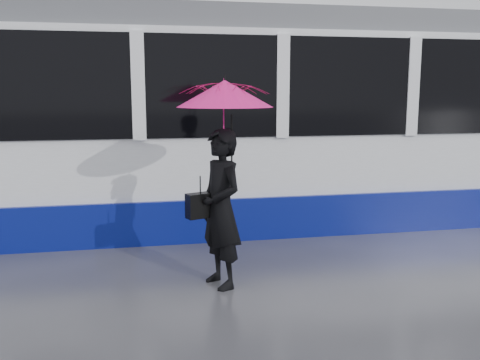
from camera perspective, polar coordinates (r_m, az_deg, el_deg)
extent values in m
plane|color=#2E2D33|center=(6.59, 1.50, -9.45)|extent=(90.00, 90.00, 0.00)
cube|color=#3F3D38|center=(8.26, -1.27, -5.47)|extent=(34.00, 0.07, 0.02)
cube|color=#3F3D38|center=(9.64, -2.78, -3.31)|extent=(34.00, 0.07, 0.02)
cube|color=white|center=(8.62, -7.45, 5.30)|extent=(24.00, 2.40, 2.95)
cube|color=navy|center=(8.79, -7.28, -2.62)|extent=(24.00, 2.56, 0.62)
cube|color=black|center=(8.60, -7.54, 9.79)|extent=(23.00, 2.48, 1.40)
cube|color=#55575C|center=(8.66, -7.69, 16.25)|extent=(23.60, 2.20, 0.35)
imported|color=black|center=(5.83, -2.06, -3.07)|extent=(0.62, 0.74, 1.74)
imported|color=#FB1552|center=(5.71, -1.62, 6.46)|extent=(1.23, 1.24, 0.87)
cone|color=#FB1552|center=(5.70, -1.63, 9.19)|extent=(1.32, 1.32, 0.28)
cylinder|color=black|center=(5.70, -1.64, 10.84)|extent=(0.01, 0.01, 0.07)
cylinder|color=black|center=(5.77, -0.89, 3.23)|extent=(0.02, 0.02, 0.76)
cube|color=black|center=(5.81, -4.24, -2.72)|extent=(0.34, 0.24, 0.27)
cylinder|color=black|center=(5.76, -4.26, -0.53)|extent=(0.01, 0.01, 0.18)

